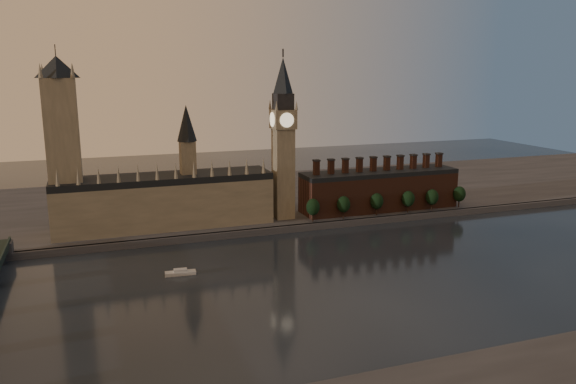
% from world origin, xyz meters
% --- Properties ---
extents(ground, '(900.00, 900.00, 0.00)m').
position_xyz_m(ground, '(0.00, 0.00, 0.00)').
color(ground, black).
rests_on(ground, ground).
extents(north_bank, '(900.00, 182.00, 4.00)m').
position_xyz_m(north_bank, '(0.00, 178.04, 2.00)').
color(north_bank, '#4D4D52').
rests_on(north_bank, ground).
extents(palace_of_westminster, '(130.00, 30.30, 74.00)m').
position_xyz_m(palace_of_westminster, '(-64.41, 114.91, 21.63)').
color(palace_of_westminster, gray).
rests_on(palace_of_westminster, north_bank).
extents(victoria_tower, '(24.00, 24.00, 108.00)m').
position_xyz_m(victoria_tower, '(-120.00, 115.00, 59.09)').
color(victoria_tower, gray).
rests_on(victoria_tower, north_bank).
extents(big_ben, '(15.00, 15.00, 107.00)m').
position_xyz_m(big_ben, '(10.00, 110.00, 56.83)').
color(big_ben, gray).
rests_on(big_ben, north_bank).
extents(chimney_block, '(110.00, 25.00, 37.00)m').
position_xyz_m(chimney_block, '(80.00, 110.00, 17.82)').
color(chimney_block, '#4C291D').
rests_on(chimney_block, north_bank).
extents(embankment_tree_0, '(8.60, 8.60, 14.88)m').
position_xyz_m(embankment_tree_0, '(24.47, 94.37, 13.47)').
color(embankment_tree_0, black).
rests_on(embankment_tree_0, north_bank).
extents(embankment_tree_1, '(8.60, 8.60, 14.88)m').
position_xyz_m(embankment_tree_1, '(45.96, 94.65, 13.47)').
color(embankment_tree_1, black).
rests_on(embankment_tree_1, north_bank).
extents(embankment_tree_2, '(8.60, 8.60, 14.88)m').
position_xyz_m(embankment_tree_2, '(70.34, 95.23, 13.47)').
color(embankment_tree_2, black).
rests_on(embankment_tree_2, north_bank).
extents(embankment_tree_3, '(8.60, 8.60, 14.88)m').
position_xyz_m(embankment_tree_3, '(93.69, 94.36, 13.47)').
color(embankment_tree_3, black).
rests_on(embankment_tree_3, north_bank).
extents(embankment_tree_4, '(8.60, 8.60, 14.88)m').
position_xyz_m(embankment_tree_4, '(111.92, 93.57, 13.47)').
color(embankment_tree_4, black).
rests_on(embankment_tree_4, north_bank).
extents(embankment_tree_5, '(8.60, 8.60, 14.88)m').
position_xyz_m(embankment_tree_5, '(135.38, 95.41, 13.47)').
color(embankment_tree_5, black).
rests_on(embankment_tree_5, north_bank).
extents(river_boat, '(15.20, 5.60, 2.98)m').
position_xyz_m(river_boat, '(-68.42, 38.00, 1.14)').
color(river_boat, '#BCBCBC').
rests_on(river_boat, ground).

